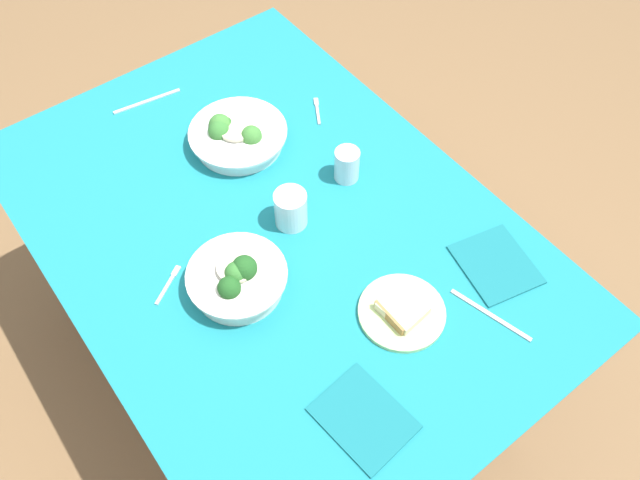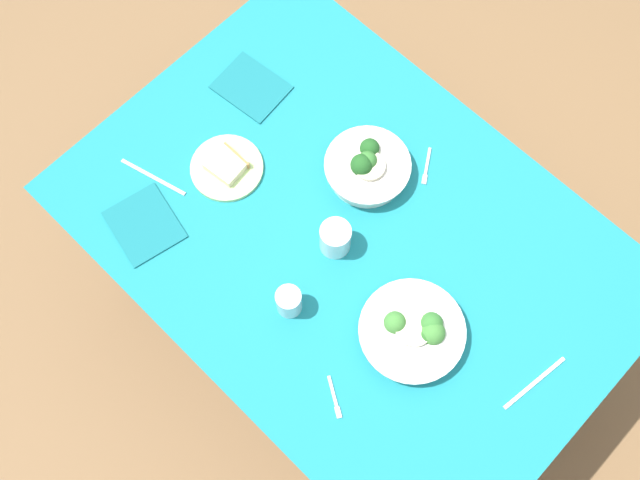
% 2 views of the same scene
% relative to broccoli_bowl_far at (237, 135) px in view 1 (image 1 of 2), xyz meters
% --- Properties ---
extents(ground_plane, '(6.00, 6.00, 0.00)m').
position_rel_broccoli_bowl_far_xyz_m(ground_plane, '(0.29, -0.08, -0.78)').
color(ground_plane, brown).
extents(dining_table, '(1.48, 1.03, 0.75)m').
position_rel_broccoli_bowl_far_xyz_m(dining_table, '(0.29, -0.08, -0.14)').
color(dining_table, '#197A84').
rests_on(dining_table, ground_plane).
extents(broccoli_bowl_far, '(0.27, 0.27, 0.09)m').
position_rel_broccoli_bowl_far_xyz_m(broccoli_bowl_far, '(0.00, 0.00, 0.00)').
color(broccoli_bowl_far, white).
rests_on(broccoli_bowl_far, dining_table).
extents(broccoli_bowl_near, '(0.23, 0.23, 0.10)m').
position_rel_broccoli_bowl_far_xyz_m(broccoli_bowl_near, '(0.39, -0.25, 0.01)').
color(broccoli_bowl_near, silver).
rests_on(broccoli_bowl_near, dining_table).
extents(bread_side_plate, '(0.20, 0.20, 0.04)m').
position_rel_broccoli_bowl_far_xyz_m(bread_side_plate, '(0.67, 0.01, -0.02)').
color(bread_side_plate, '#B7D684').
rests_on(bread_side_plate, dining_table).
extents(water_glass_center, '(0.08, 0.08, 0.10)m').
position_rel_broccoli_bowl_far_xyz_m(water_glass_center, '(0.31, -0.04, 0.02)').
color(water_glass_center, silver).
rests_on(water_glass_center, dining_table).
extents(water_glass_side, '(0.07, 0.07, 0.09)m').
position_rel_broccoli_bowl_far_xyz_m(water_glass_side, '(0.27, 0.16, 0.01)').
color(water_glass_side, silver).
rests_on(water_glass_side, dining_table).
extents(fork_by_far_bowl, '(0.07, 0.10, 0.00)m').
position_rel_broccoli_bowl_far_xyz_m(fork_by_far_bowl, '(0.28, -0.38, -0.03)').
color(fork_by_far_bowl, '#B7B7BC').
rests_on(fork_by_far_bowl, dining_table).
extents(fork_by_near_bowl, '(0.10, 0.06, 0.00)m').
position_rel_broccoli_bowl_far_xyz_m(fork_by_near_bowl, '(0.03, 0.25, -0.03)').
color(fork_by_near_bowl, '#B7B7BC').
rests_on(fork_by_near_bowl, dining_table).
extents(table_knife_left, '(0.04, 0.20, 0.00)m').
position_rel_broccoli_bowl_far_xyz_m(table_knife_left, '(-0.30, -0.12, -0.03)').
color(table_knife_left, '#B7B7BC').
rests_on(table_knife_left, dining_table).
extents(table_knife_right, '(0.20, 0.06, 0.00)m').
position_rel_broccoli_bowl_far_xyz_m(table_knife_right, '(0.80, 0.17, -0.03)').
color(table_knife_right, '#B7B7BC').
rests_on(table_knife_right, dining_table).
extents(napkin_folded_upper, '(0.22, 0.20, 0.01)m').
position_rel_broccoli_bowl_far_xyz_m(napkin_folded_upper, '(0.71, 0.27, -0.03)').
color(napkin_folded_upper, '#156870').
rests_on(napkin_folded_upper, dining_table).
extents(napkin_folded_lower, '(0.21, 0.17, 0.01)m').
position_rel_broccoli_bowl_far_xyz_m(napkin_folded_lower, '(0.81, -0.22, -0.03)').
color(napkin_folded_lower, '#156870').
rests_on(napkin_folded_lower, dining_table).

